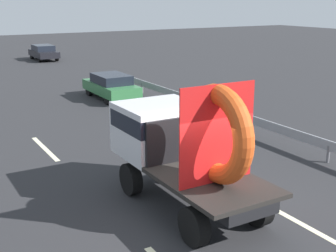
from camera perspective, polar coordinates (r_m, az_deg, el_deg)
The scene contains 8 objects.
ground_plane at distance 10.88m, azimuth 5.31°, elevation -11.25°, with size 120.00×120.00×0.00m, color #28282B.
flatbed_truck at distance 11.13m, azimuth 1.15°, elevation -1.91°, with size 2.02×4.74×3.23m.
distant_sedan at distance 23.36m, azimuth -7.16°, elevation 5.07°, with size 1.65×3.85×1.26m.
guardrail at distance 19.31m, azimuth 5.34°, elevation 2.47°, with size 0.10×16.73×0.71m.
lane_dash_left_far at distance 16.04m, azimuth -15.21°, elevation -2.74°, with size 2.91×0.16×0.01m, color beige.
lane_dash_right_near at distance 10.76m, azimuth 17.58°, elevation -12.27°, with size 2.96×0.16×0.01m, color beige.
lane_dash_right_far at distance 16.62m, azimuth -2.92°, elevation -1.54°, with size 2.12×0.16×0.01m, color beige.
oncoming_car at distance 39.70m, azimuth -15.36°, elevation 8.96°, with size 1.63×3.80×1.24m.
Camera 1 is at (-5.76, -7.82, 4.91)m, focal length 48.51 mm.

